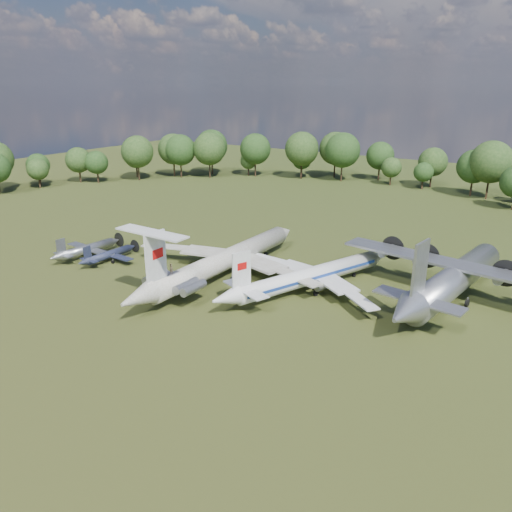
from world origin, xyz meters
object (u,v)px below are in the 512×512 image
Objects in this scene: il62_airliner at (225,263)px; person_on_il62 at (171,269)px; tu104_jet at (311,279)px; small_prop_northwest at (88,251)px; an12_transport at (454,283)px; small_prop_west at (109,256)px.

person_on_il62 is at bearing -90.00° from il62_airliner.
tu104_jet is 42.74m from small_prop_northwest.
an12_transport is at bearing -149.56° from person_on_il62.
an12_transport is 63.57m from small_prop_northwest.
small_prop_west is (-21.89, -5.90, -1.27)m from il62_airliner.
person_on_il62 is (-0.05, -12.85, 3.10)m from il62_airliner.
small_prop_west is 0.85× the size of small_prop_northwest.
small_prop_northwest is (-61.13, -17.38, -1.48)m from an12_transport.
tu104_jet is at bearing 10.46° from il62_airliner.
an12_transport is 58.35m from small_prop_west.
person_on_il62 is (-33.97, -23.92, 2.71)m from an12_transport.
an12_transport is 2.93× the size of small_prop_west.
small_prop_northwest is at bearing -156.65° from an12_transport.
tu104_jet is 2.30× the size of small_prop_northwest.
small_prop_west is 23.33m from person_on_il62.
person_on_il62 reaches higher than il62_airliner.
small_prop_west is 5.34m from small_prop_northwest.
an12_transport is 2.50× the size of small_prop_northwest.
tu104_jet is at bearing 14.69° from small_prop_west.
tu104_jet reaches higher than small_prop_northwest.
an12_transport is (19.34, 8.44, 0.81)m from tu104_jet.
small_prop_northwest is at bearing -18.24° from person_on_il62.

